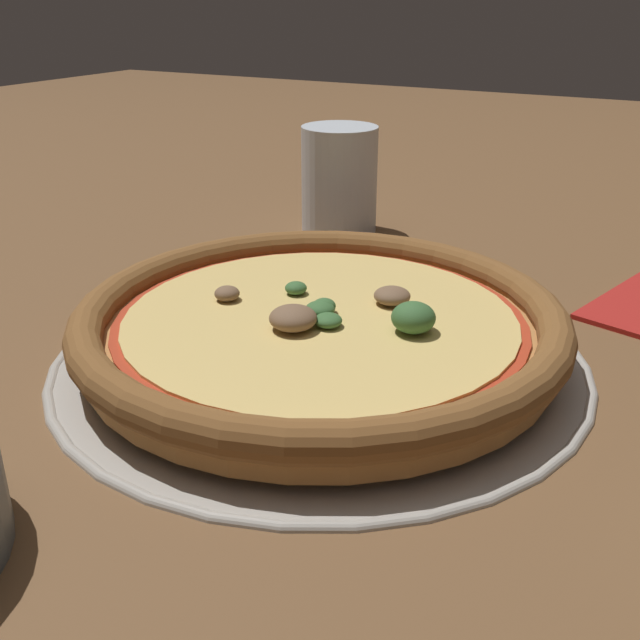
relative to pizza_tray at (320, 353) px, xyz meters
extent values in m
plane|color=brown|center=(0.00, 0.00, 0.00)|extent=(3.00, 3.00, 0.00)
cylinder|color=#B7B2A8|center=(0.00, 0.00, 0.00)|extent=(0.36, 0.36, 0.00)
torus|color=#B7B2A8|center=(0.00, 0.00, 0.00)|extent=(0.37, 0.37, 0.01)
cylinder|color=#BC7F42|center=(0.00, 0.00, 0.01)|extent=(0.32, 0.32, 0.02)
torus|color=brown|center=(0.00, 0.00, 0.03)|extent=(0.34, 0.34, 0.02)
cylinder|color=#B7381E|center=(0.00, 0.00, 0.03)|extent=(0.28, 0.28, 0.00)
cylinder|color=#EAC670|center=(0.00, 0.00, 0.03)|extent=(0.27, 0.27, 0.00)
ellipsoid|color=#3D6B38|center=(0.01, -0.01, 0.03)|extent=(0.02, 0.02, 0.01)
ellipsoid|color=#3D6B38|center=(-0.03, 0.03, 0.03)|extent=(0.02, 0.02, 0.01)
ellipsoid|color=#3D6B38|center=(0.00, 0.00, 0.03)|extent=(0.02, 0.02, 0.01)
ellipsoid|color=#3D6B38|center=(0.07, 0.01, 0.04)|extent=(0.03, 0.03, 0.02)
ellipsoid|color=brown|center=(0.03, 0.04, 0.03)|extent=(0.03, 0.03, 0.01)
ellipsoid|color=brown|center=(-0.07, -0.01, 0.03)|extent=(0.02, 0.02, 0.01)
ellipsoid|color=brown|center=(-0.01, -0.03, 0.04)|extent=(0.04, 0.04, 0.02)
ellipsoid|color=#3D6B38|center=(0.00, 0.01, 0.03)|extent=(0.02, 0.02, 0.01)
cylinder|color=silver|center=(-0.13, 0.27, 0.05)|extent=(0.08, 0.08, 0.11)
camera|label=1|loc=(0.22, -0.41, 0.24)|focal=42.00mm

